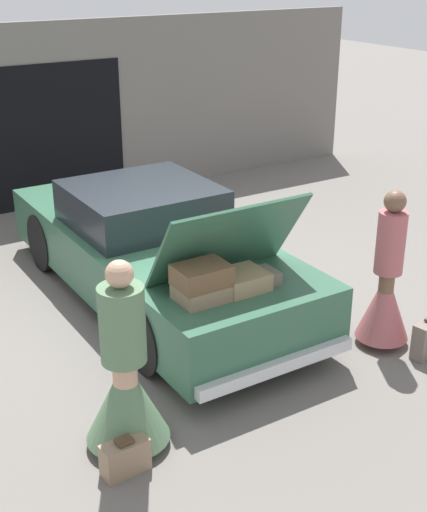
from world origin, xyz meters
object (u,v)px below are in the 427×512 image
at_px(car, 154,250).
at_px(person_left, 126,384).
at_px(suitcase_beside_left_person, 125,457).
at_px(person_right, 386,291).

xyz_separation_m(car, person_left, (-1.46, -2.32, -0.01)).
relative_size(car, suitcase_beside_left_person, 12.45).
bearing_deg(suitcase_beside_left_person, car, 58.06).
height_order(car, suitcase_beside_left_person, car).
xyz_separation_m(car, suitcase_beside_left_person, (-1.63, -2.61, -0.45)).
xyz_separation_m(person_right, suitcase_beside_left_person, (-3.10, -0.42, -0.45)).
bearing_deg(person_right, suitcase_beside_left_person, 103.89).
height_order(person_right, suitcase_beside_left_person, person_right).
bearing_deg(suitcase_beside_left_person, person_right, 7.70).
xyz_separation_m(car, person_right, (1.47, -2.20, 0.00)).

